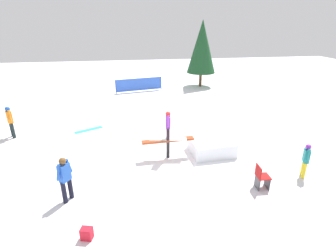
{
  "coord_description": "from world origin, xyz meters",
  "views": [
    {
      "loc": [
        1.55,
        9.75,
        5.43
      ],
      "look_at": [
        0.0,
        0.0,
        1.44
      ],
      "focal_mm": 28.0,
      "sensor_mm": 36.0,
      "label": 1
    }
  ],
  "objects": [
    {
      "name": "ground_plane",
      "position": [
        0.0,
        0.0,
        0.0
      ],
      "size": [
        60.0,
        60.0,
        0.0
      ],
      "primitive_type": "plane",
      "color": "white"
    },
    {
      "name": "rail_feature",
      "position": [
        0.0,
        0.0,
        0.7
      ],
      "size": [
        2.21,
        0.41,
        0.84
      ],
      "rotation": [
        0.0,
        0.0,
        0.06
      ],
      "color": "black",
      "rests_on": "ground"
    },
    {
      "name": "snow_kicker_ramp",
      "position": [
        -1.95,
        -0.12,
        0.31
      ],
      "size": [
        1.89,
        1.6,
        0.62
      ],
      "primitive_type": "cube",
      "rotation": [
        0.0,
        0.0,
        0.06
      ],
      "color": "white",
      "rests_on": "ground"
    },
    {
      "name": "main_rider_on_rail",
      "position": [
        0.0,
        0.0,
        1.42
      ],
      "size": [
        1.57,
        0.72,
        1.22
      ],
      "rotation": [
        0.0,
        0.0,
        -0.15
      ],
      "color": "white",
      "rests_on": "rail_feature"
    },
    {
      "name": "bystander_blue",
      "position": [
        3.64,
        2.32,
        0.87
      ],
      "size": [
        0.43,
        0.59,
        1.55
      ],
      "rotation": [
        0.0,
        0.0,
        0.99
      ],
      "color": "black",
      "rests_on": "ground"
    },
    {
      "name": "bystander_teal",
      "position": [
        -4.74,
        2.24,
        0.74
      ],
      "size": [
        0.33,
        0.56,
        1.32
      ],
      "rotation": [
        0.0,
        0.0,
        4.25
      ],
      "color": "gold",
      "rests_on": "ground"
    },
    {
      "name": "bystander_orange",
      "position": [
        7.31,
        -3.3,
        0.9
      ],
      "size": [
        0.41,
        0.61,
        1.59
      ],
      "rotation": [
        0.0,
        0.0,
        5.25
      ],
      "color": "black",
      "rests_on": "ground"
    },
    {
      "name": "loose_snowboard_cyan",
      "position": [
        3.71,
        -3.63,
        0.01
      ],
      "size": [
        1.45,
        0.92,
        0.02
      ],
      "primitive_type": "cube",
      "rotation": [
        0.0,
        0.0,
        3.61
      ],
      "color": "#2EBEC5",
      "rests_on": "ground"
    },
    {
      "name": "folding_chair",
      "position": [
        -2.83,
        2.68,
        0.41
      ],
      "size": [
        0.47,
        0.47,
        0.88
      ],
      "rotation": [
        0.0,
        0.0,
        4.65
      ],
      "color": "#3F3F44",
      "rests_on": "ground"
    },
    {
      "name": "backpack_on_snow",
      "position": [
        2.84,
        4.1,
        0.17
      ],
      "size": [
        0.35,
        0.29,
        0.34
      ],
      "primitive_type": "cube",
      "rotation": [
        0.0,
        0.0,
        2.88
      ],
      "color": "red",
      "rests_on": "ground"
    },
    {
      "name": "safety_fence",
      "position": [
        0.58,
        -11.37,
        0.6
      ],
      "size": [
        3.78,
        0.81,
        1.1
      ],
      "rotation": [
        0.0,
        0.0,
        6.48
      ],
      "color": "blue",
      "rests_on": "ground"
    },
    {
      "name": "pine_tree_near",
      "position": [
        -4.87,
        -12.44,
        3.37
      ],
      "size": [
        2.44,
        2.44,
        5.54
      ],
      "color": "#4C331E",
      "rests_on": "ground"
    }
  ]
}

